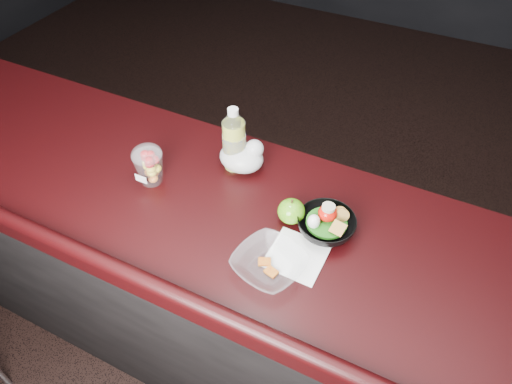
# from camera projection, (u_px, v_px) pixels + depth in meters

# --- Properties ---
(counter) EXTENTS (4.06, 0.71, 1.02)m
(counter) POSITION_uv_depth(u_px,v_px,m) (245.00, 298.00, 1.81)
(counter) COLOR black
(counter) RESTS_ON ground
(lemonade_bottle) EXTENTS (0.08, 0.08, 0.24)m
(lemonade_bottle) POSITION_uv_depth(u_px,v_px,m) (234.00, 143.00, 1.53)
(lemonade_bottle) COLOR gold
(lemonade_bottle) RESTS_ON counter
(fruit_cup) EXTENTS (0.10, 0.10, 0.14)m
(fruit_cup) POSITION_uv_depth(u_px,v_px,m) (149.00, 164.00, 1.49)
(fruit_cup) COLOR white
(fruit_cup) RESTS_ON counter
(green_apple) EXTENTS (0.09, 0.09, 0.09)m
(green_apple) POSITION_uv_depth(u_px,v_px,m) (291.00, 211.00, 1.39)
(green_apple) COLOR #2A870F
(green_apple) RESTS_ON counter
(plastic_bag) EXTENTS (0.16, 0.13, 0.11)m
(plastic_bag) POSITION_uv_depth(u_px,v_px,m) (243.00, 156.00, 1.55)
(plastic_bag) COLOR silver
(plastic_bag) RESTS_ON counter
(snack_bowl) EXTENTS (0.19, 0.19, 0.10)m
(snack_bowl) POSITION_uv_depth(u_px,v_px,m) (326.00, 224.00, 1.37)
(snack_bowl) COLOR black
(snack_bowl) RESTS_ON counter
(takeout_bowl) EXTENTS (0.24, 0.24, 0.05)m
(takeout_bowl) POSITION_uv_depth(u_px,v_px,m) (269.00, 264.00, 1.28)
(takeout_bowl) COLOR silver
(takeout_bowl) RESTS_ON counter
(paper_napkin) EXTENTS (0.16, 0.16, 0.00)m
(paper_napkin) POSITION_uv_depth(u_px,v_px,m) (297.00, 256.00, 1.32)
(paper_napkin) COLOR white
(paper_napkin) RESTS_ON counter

